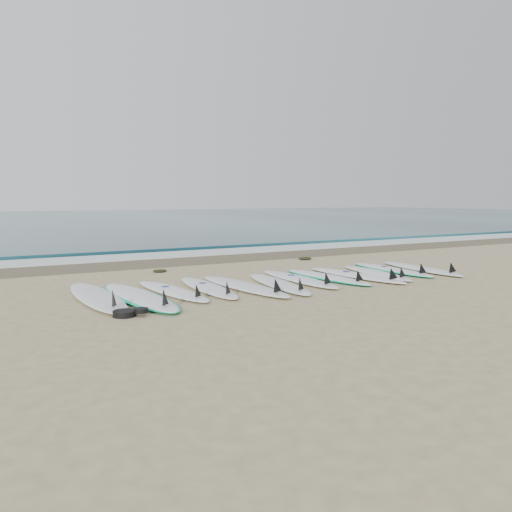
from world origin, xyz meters
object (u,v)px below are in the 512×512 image
surfboard_6 (300,279)px  surfboard_11 (423,268)px  leash_coil (128,313)px  surfboard_0 (97,296)px

surfboard_6 → surfboard_11: bearing=-2.2°
surfboard_11 → leash_coil: surfboard_11 is taller
surfboard_0 → surfboard_6: 3.80m
surfboard_11 → leash_coil: 6.92m
leash_coil → surfboard_11: bearing=9.1°
surfboard_0 → leash_coil: bearing=-85.0°
surfboard_6 → leash_coil: 3.85m
leash_coil → surfboard_6: bearing=18.5°
surfboard_11 → surfboard_6: bearing=-176.3°
surfboard_11 → leash_coil: (-6.83, -1.09, -0.01)m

